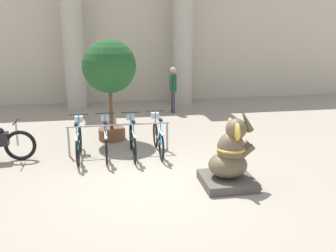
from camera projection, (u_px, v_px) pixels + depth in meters
name	position (u px, v px, depth m)	size (l,w,h in m)	color
ground_plane	(160.00, 183.00, 7.66)	(60.00, 60.00, 0.00)	gray
building_facade	(127.00, 28.00, 15.04)	(20.00, 0.20, 6.00)	#BCB29E
column_left	(73.00, 38.00, 13.84)	(0.99, 0.99, 5.16)	#ADA899
column_right	(183.00, 38.00, 14.53)	(0.99, 0.99, 5.16)	#ADA899
bike_rack	(119.00, 132.00, 9.24)	(2.53, 0.05, 0.77)	gray
bicycle_0	(79.00, 142.00, 8.98)	(0.48, 1.68, 1.00)	black
bicycle_1	(106.00, 140.00, 9.11)	(0.48, 1.68, 1.00)	black
bicycle_2	(132.00, 139.00, 9.20)	(0.48, 1.68, 1.00)	black
bicycle_3	(158.00, 137.00, 9.36)	(0.48, 1.68, 1.00)	black
elephant_statue	(230.00, 160.00, 7.43)	(1.02, 1.02, 1.61)	#4C4742
person_pedestrian	(173.00, 86.00, 13.49)	(0.22, 0.47, 1.66)	#383342
potted_tree	(109.00, 70.00, 10.06)	(1.45, 1.45, 2.78)	brown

